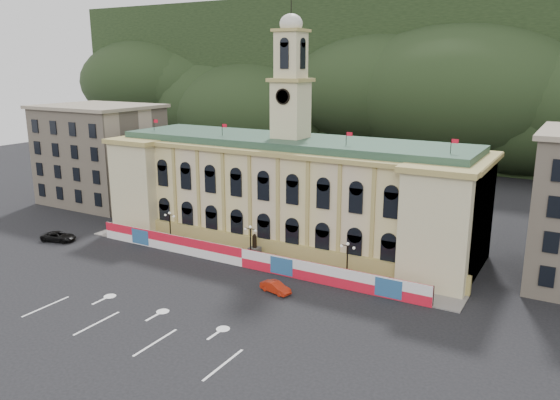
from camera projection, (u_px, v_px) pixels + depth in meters
The scene contains 13 objects.
ground at pixel (166, 310), 59.37m from camera, with size 260.00×260.00×0.00m, color black.
lane_markings at pixel (133, 328), 55.16m from camera, with size 26.00×10.00×0.02m, color white, non-canonical shape.
hill_ridge at pixel (448, 87), 157.18m from camera, with size 230.00×80.00×64.00m.
city_hall at pixel (289, 190), 80.69m from camera, with size 56.20×17.60×37.10m.
side_building_left at pixel (101, 154), 103.94m from camera, with size 21.00×17.00×18.60m.
hoarding_fence at pixel (243, 258), 71.70m from camera, with size 50.00×0.44×2.50m.
pavement at pixel (254, 260), 74.27m from camera, with size 56.00×5.50×0.16m, color slate.
statue at pixel (255, 252), 74.21m from camera, with size 1.40×1.40×3.72m.
lamp_left at pixel (170, 225), 79.70m from camera, with size 1.96×0.44×5.15m.
lamp_center at pixel (250, 240), 72.91m from camera, with size 1.96×0.44×5.15m.
lamp_right at pixel (347, 258), 66.13m from camera, with size 1.96×0.44×5.15m.
red_sedan at pixel (276, 287), 63.68m from camera, with size 4.16×2.23×1.30m, color #AC200C.
black_suv at pixel (59, 237), 82.19m from camera, with size 5.66×3.81×1.44m, color black.
Camera 1 is at (38.10, -41.18, 25.99)m, focal length 35.00 mm.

